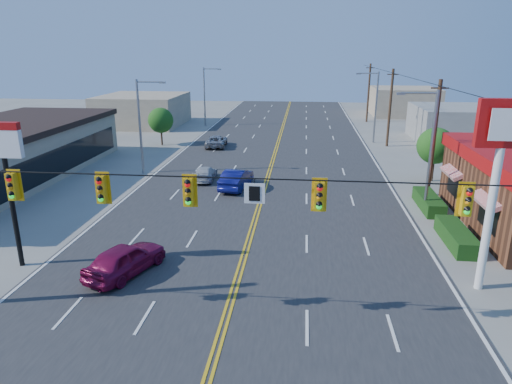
# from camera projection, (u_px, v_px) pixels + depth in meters

# --- Properties ---
(ground) EXTENTS (160.00, 160.00, 0.00)m
(ground) POSITION_uv_depth(u_px,v_px,m) (225.00, 323.00, 18.05)
(ground) COLOR gray
(ground) RESTS_ON ground
(road) EXTENTS (20.00, 120.00, 0.06)m
(road) POSITION_uv_depth(u_px,v_px,m) (266.00, 182.00, 37.02)
(road) COLOR #2D2D30
(road) RESTS_ON ground
(signal_span) EXTENTS (24.32, 0.34, 9.00)m
(signal_span) POSITION_uv_depth(u_px,v_px,m) (219.00, 207.00, 16.60)
(signal_span) COLOR #47301E
(signal_span) RESTS_ON ground
(kfc_pylon) EXTENTS (2.20, 0.36, 8.50)m
(kfc_pylon) POSITION_uv_depth(u_px,v_px,m) (499.00, 158.00, 18.94)
(kfc_pylon) COLOR white
(kfc_pylon) RESTS_ON ground
(pizza_hut_sign) EXTENTS (1.90, 0.30, 6.85)m
(pizza_hut_sign) POSITION_uv_depth(u_px,v_px,m) (6.00, 165.00, 21.38)
(pizza_hut_sign) COLOR black
(pizza_hut_sign) RESTS_ON ground
(streetlight_se) EXTENTS (2.55, 0.25, 8.00)m
(streetlight_se) POSITION_uv_depth(u_px,v_px,m) (428.00, 146.00, 28.90)
(streetlight_se) COLOR gray
(streetlight_se) RESTS_ON ground
(streetlight_ne) EXTENTS (2.55, 0.25, 8.00)m
(streetlight_ne) POSITION_uv_depth(u_px,v_px,m) (374.00, 103.00, 51.68)
(streetlight_ne) COLOR gray
(streetlight_ne) RESTS_ON ground
(streetlight_sw) EXTENTS (2.55, 0.25, 8.00)m
(streetlight_sw) POSITION_uv_depth(u_px,v_px,m) (142.00, 121.00, 38.64)
(streetlight_sw) COLOR gray
(streetlight_sw) RESTS_ON ground
(streetlight_nw) EXTENTS (2.55, 0.25, 8.00)m
(streetlight_nw) POSITION_uv_depth(u_px,v_px,m) (206.00, 93.00, 63.31)
(streetlight_nw) COLOR gray
(streetlight_nw) RESTS_ON ground
(utility_pole_near) EXTENTS (0.28, 0.28, 8.40)m
(utility_pole_near) POSITION_uv_depth(u_px,v_px,m) (434.00, 139.00, 32.65)
(utility_pole_near) COLOR #47301E
(utility_pole_near) RESTS_ON ground
(utility_pole_mid) EXTENTS (0.28, 0.28, 8.40)m
(utility_pole_mid) POSITION_uv_depth(u_px,v_px,m) (390.00, 108.00, 49.73)
(utility_pole_mid) COLOR #47301E
(utility_pole_mid) RESTS_ON ground
(utility_pole_far) EXTENTS (0.28, 0.28, 8.40)m
(utility_pole_far) POSITION_uv_depth(u_px,v_px,m) (368.00, 93.00, 66.81)
(utility_pole_far) COLOR #47301E
(utility_pole_far) RESTS_ON ground
(tree_kfc_rear) EXTENTS (2.94, 2.94, 4.41)m
(tree_kfc_rear) POSITION_uv_depth(u_px,v_px,m) (435.00, 146.00, 36.70)
(tree_kfc_rear) COLOR #47301E
(tree_kfc_rear) RESTS_ON ground
(tree_west) EXTENTS (2.80, 2.80, 4.20)m
(tree_west) POSITION_uv_depth(u_px,v_px,m) (161.00, 120.00, 50.76)
(tree_west) COLOR #47301E
(tree_west) RESTS_ON ground
(bld_east_mid) EXTENTS (12.00, 10.00, 4.00)m
(bld_east_mid) POSITION_uv_depth(u_px,v_px,m) (468.00, 124.00, 53.21)
(bld_east_mid) COLOR gray
(bld_east_mid) RESTS_ON ground
(bld_west_far) EXTENTS (11.00, 12.00, 4.20)m
(bld_west_far) POSITION_uv_depth(u_px,v_px,m) (143.00, 110.00, 64.95)
(bld_west_far) COLOR tan
(bld_west_far) RESTS_ON ground
(bld_east_far) EXTENTS (10.00, 10.00, 4.40)m
(bld_east_far) POSITION_uv_depth(u_px,v_px,m) (404.00, 102.00, 74.33)
(bld_east_far) COLOR tan
(bld_east_far) RESTS_ON ground
(car_magenta) EXTENTS (3.25, 4.78, 1.51)m
(car_magenta) POSITION_uv_depth(u_px,v_px,m) (125.00, 260.00, 21.76)
(car_magenta) COLOR maroon
(car_magenta) RESTS_ON ground
(car_blue) EXTENTS (2.25, 4.77, 1.51)m
(car_blue) POSITION_uv_depth(u_px,v_px,m) (236.00, 179.00, 35.23)
(car_blue) COLOR navy
(car_blue) RESTS_ON ground
(car_white) EXTENTS (1.68, 3.92, 1.12)m
(car_white) POSITION_uv_depth(u_px,v_px,m) (205.00, 174.00, 37.48)
(car_white) COLOR #B9B9B9
(car_white) RESTS_ON ground
(car_silver) EXTENTS (2.33, 4.62, 1.25)m
(car_silver) POSITION_uv_depth(u_px,v_px,m) (216.00, 142.00, 50.30)
(car_silver) COLOR #9A999D
(car_silver) RESTS_ON ground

